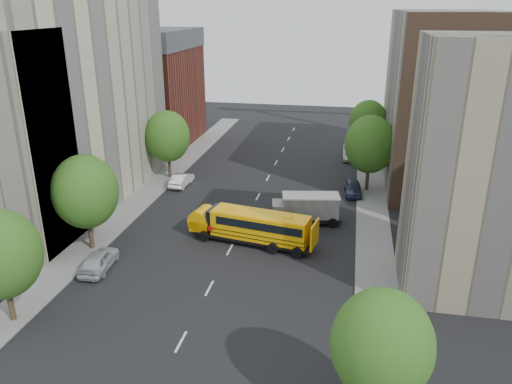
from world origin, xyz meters
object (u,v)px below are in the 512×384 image
(street_tree_0, at_px, (1,255))
(parked_car_5, at_px, (350,153))
(parked_car_4, at_px, (353,188))
(street_tree_5, at_px, (368,122))
(parked_car_1, at_px, (182,180))
(safari_truck, at_px, (306,208))
(street_tree_4, at_px, (370,144))
(school_bus, at_px, (252,225))
(street_tree_1, at_px, (85,192))
(street_tree_2, at_px, (168,136))
(street_tree_3, at_px, (382,345))
(parked_car_0, at_px, (99,260))

(street_tree_0, xyz_separation_m, parked_car_5, (19.97, 39.54, -3.86))
(parked_car_4, height_order, parked_car_5, parked_car_5)
(street_tree_5, distance_m, parked_car_1, 24.75)
(safari_truck, distance_m, parked_car_1, 16.02)
(street_tree_4, distance_m, parked_car_5, 12.48)
(school_bus, relative_size, parked_car_5, 2.18)
(street_tree_1, bearing_deg, street_tree_2, 90.00)
(parked_car_1, bearing_deg, safari_truck, 155.48)
(street_tree_0, distance_m, parked_car_5, 44.46)
(street_tree_3, height_order, parked_car_0, street_tree_3)
(street_tree_4, distance_m, parked_car_4, 4.82)
(street_tree_0, xyz_separation_m, parked_car_1, (2.20, 25.71, -3.96))
(street_tree_1, bearing_deg, street_tree_5, 53.75)
(parked_car_0, distance_m, parked_car_1, 18.69)
(street_tree_3, bearing_deg, street_tree_2, 124.51)
(safari_truck, relative_size, parked_car_5, 1.40)
(school_bus, bearing_deg, street_tree_3, -51.21)
(street_tree_2, height_order, parked_car_0, street_tree_2)
(street_tree_2, xyz_separation_m, parked_car_4, (20.60, -1.47, -4.12))
(street_tree_0, bearing_deg, safari_truck, 48.25)
(street_tree_3, relative_size, safari_truck, 1.08)
(safari_truck, xyz_separation_m, parked_car_1, (-14.25, 7.28, -0.74))
(street_tree_2, height_order, parked_car_1, street_tree_2)
(parked_car_0, distance_m, parked_car_4, 26.82)
(street_tree_0, height_order, street_tree_4, street_tree_4)
(safari_truck, bearing_deg, street_tree_0, -141.82)
(street_tree_5, bearing_deg, safari_truck, -104.43)
(safari_truck, bearing_deg, street_tree_5, 65.51)
(street_tree_1, relative_size, parked_car_1, 1.91)
(street_tree_2, xyz_separation_m, safari_truck, (16.45, -9.57, -3.40))
(street_tree_3, relative_size, parked_car_0, 1.60)
(street_tree_2, bearing_deg, parked_car_4, -4.07)
(street_tree_5, relative_size, parked_car_5, 1.59)
(parked_car_0, height_order, parked_car_5, parked_car_5)
(street_tree_3, distance_m, parked_car_1, 35.90)
(school_bus, bearing_deg, parked_car_0, -137.18)
(street_tree_2, bearing_deg, street_tree_1, -90.00)
(school_bus, xyz_separation_m, safari_truck, (3.97, 4.87, -0.15))
(parked_car_5, bearing_deg, school_bus, -107.88)
(street_tree_3, relative_size, street_tree_5, 0.95)
(street_tree_4, relative_size, school_bus, 0.79)
(parked_car_4, bearing_deg, street_tree_0, -132.09)
(parked_car_1, bearing_deg, parked_car_4, -174.90)
(school_bus, distance_m, parked_car_4, 15.32)
(street_tree_5, xyz_separation_m, parked_car_4, (-1.40, -13.47, -4.00))
(parked_car_0, bearing_deg, street_tree_3, 146.01)
(street_tree_1, xyz_separation_m, school_bus, (12.48, 3.57, -3.37))
(street_tree_3, height_order, school_bus, street_tree_3)
(street_tree_1, xyz_separation_m, safari_truck, (16.45, 8.43, -3.52))
(street_tree_0, relative_size, parked_car_5, 1.57)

